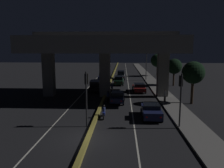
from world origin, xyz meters
TOP-DOWN VIEW (x-y plane):
  - ground_plane at (0.00, 0.00)m, footprint 200.00×200.00m
  - lane_line_left_inner at (-3.74, 35.00)m, footprint 0.12×126.00m
  - lane_line_right_inner at (3.74, 35.00)m, footprint 0.12×126.00m
  - median_divider at (0.00, 35.00)m, footprint 0.34×126.00m
  - sidewalk_right at (8.93, 28.00)m, footprint 2.63×126.00m
  - elevated_overpass at (0.00, 15.92)m, footprint 21.17×13.24m
  - traffic_light_left_of_median at (-0.57, 2.81)m, footprint 0.30×0.49m
  - traffic_light_right_of_median at (7.71, 2.81)m, footprint 0.30×0.49m
  - street_lamp at (7.63, 33.17)m, footprint 1.96×0.32m
  - car_dark_blue_lead at (5.59, 5.61)m, footprint 2.04×4.18m
  - car_dark_blue_second at (1.97, 11.87)m, footprint 1.96×4.03m
  - car_dark_red_third at (5.32, 19.55)m, footprint 2.17×4.41m
  - car_dark_green_fourth at (1.87, 26.73)m, footprint 2.00×4.16m
  - car_silver_fifth at (2.18, 34.79)m, footprint 1.88×4.53m
  - car_black_lead_oncoming at (-1.94, 19.43)m, footprint 1.96×4.13m
  - car_dark_blue_second_oncoming at (-1.84, 32.69)m, footprint 2.08×4.57m
  - motorcycle_blue_filtering_near at (0.75, 5.37)m, footprint 0.33×1.86m
  - motorcycle_black_filtering_mid at (0.69, 12.56)m, footprint 0.33×1.99m
  - motorcycle_white_filtering_far at (0.88, 18.91)m, footprint 0.34×1.86m
  - pedestrian_on_sidewalk at (8.18, 12.13)m, footprint 0.31×0.31m
  - roadside_tree_kerbside_near at (11.55, 11.78)m, footprint 2.86×2.86m
  - roadside_tree_kerbside_mid at (12.42, 26.03)m, footprint 2.93×2.93m
  - roadside_tree_kerbside_far at (11.60, 41.51)m, footprint 3.44×3.44m

SIDE VIEW (x-z plane):
  - ground_plane at x=0.00m, z-range 0.00..0.00m
  - lane_line_left_inner at x=-3.74m, z-range 0.00..0.00m
  - lane_line_right_inner at x=3.74m, z-range 0.00..0.00m
  - sidewalk_right at x=8.93m, z-range 0.00..0.17m
  - median_divider at x=0.00m, z-range 0.00..0.30m
  - motorcycle_blue_filtering_near at x=0.75m, z-range -0.10..1.26m
  - motorcycle_black_filtering_mid at x=0.69m, z-range -0.11..1.33m
  - motorcycle_white_filtering_far at x=0.88m, z-range -0.11..1.33m
  - car_dark_red_third at x=5.32m, z-range 0.02..1.45m
  - car_dark_blue_lead at x=5.59m, z-range 0.02..1.49m
  - car_dark_blue_second at x=1.97m, z-range 0.03..1.53m
  - car_dark_blue_second_oncoming at x=-1.84m, z-range 0.01..1.64m
  - car_dark_green_fourth at x=1.87m, z-range 0.02..1.77m
  - car_black_lead_oncoming at x=-1.94m, z-range 0.04..1.89m
  - pedestrian_on_sidewalk at x=8.18m, z-range 0.18..1.82m
  - car_silver_fifth at x=2.18m, z-range 0.03..2.06m
  - traffic_light_right_of_median at x=7.71m, z-range 0.90..5.81m
  - traffic_light_left_of_median at x=-0.57m, z-range 0.92..5.96m
  - roadside_tree_kerbside_mid at x=12.42m, z-range 1.13..6.36m
  - roadside_tree_kerbside_near at x=11.55m, z-range 1.28..6.77m
  - roadside_tree_kerbside_far at x=11.60m, z-range 1.19..7.03m
  - street_lamp at x=7.63m, z-range 0.71..9.39m
  - elevated_overpass at x=0.00m, z-range 2.51..12.01m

